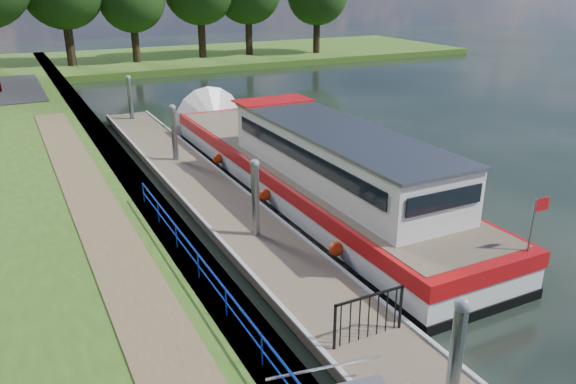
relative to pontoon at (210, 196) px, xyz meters
name	(u,v)px	position (x,y,z in m)	size (l,w,h in m)	color
bank_edge	(132,185)	(-2.55, 2.00, 0.20)	(1.10, 90.00, 0.78)	#473D2D
far_bank	(193,58)	(12.00, 39.00, 0.12)	(60.00, 18.00, 0.60)	#2E5117
footpath	(120,258)	(-4.40, -5.00, 0.62)	(1.60, 40.00, 0.05)	brown
blue_fence	(243,317)	(-2.75, -10.00, 1.13)	(0.04, 18.04, 0.72)	#0C2DBF
pontoon	(210,196)	(0.00, 0.00, 0.00)	(2.50, 30.00, 0.56)	brown
mooring_piles	(208,169)	(0.00, 0.00, 1.10)	(0.30, 27.30, 3.55)	gray
gate_panel	(369,310)	(0.00, -10.80, 0.97)	(1.85, 0.05, 1.15)	black
barge	(298,165)	(3.60, -0.59, 0.90)	(4.36, 21.15, 4.78)	black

